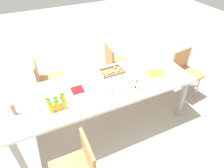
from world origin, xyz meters
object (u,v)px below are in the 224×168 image
(juice_bottle_3, at_px, (49,103))
(juice_bottle_0, at_px, (51,108))
(snack_tray, at_px, (112,71))
(chair_far_right, at_px, (115,63))
(plate_stack, at_px, (105,86))
(juice_bottle_4, at_px, (56,102))
(juice_bottle_5, at_px, (63,99))
(paper_folder, at_px, (156,73))
(chair_end, at_px, (185,70))
(chair_far_left, at_px, (46,79))
(juice_bottle_1, at_px, (57,105))
(napkin_stack, at_px, (77,90))
(fruit_pizza, at_px, (133,83))
(juice_bottle_2, at_px, (64,104))
(chair_near_left, at_px, (78,167))
(party_table, at_px, (102,89))
(cardboard_tube, at_px, (14,109))

(juice_bottle_3, bearing_deg, juice_bottle_0, -82.87)
(juice_bottle_0, bearing_deg, snack_tray, 24.03)
(chair_far_right, distance_m, plate_stack, 1.02)
(juice_bottle_4, relative_size, juice_bottle_5, 0.90)
(snack_tray, bearing_deg, paper_folder, -28.12)
(juice_bottle_0, distance_m, snack_tray, 1.02)
(chair_far_right, height_order, chair_end, same)
(chair_far_left, relative_size, juice_bottle_1, 5.95)
(chair_far_left, height_order, napkin_stack, chair_far_left)
(juice_bottle_4, xyz_separation_m, fruit_pizza, (1.01, -0.02, -0.05))
(chair_far_right, height_order, fruit_pizza, chair_far_right)
(snack_tray, bearing_deg, chair_end, -6.74)
(chair_far_left, height_order, juice_bottle_1, juice_bottle_1)
(fruit_pizza, bearing_deg, snack_tray, 112.82)
(chair_end, bearing_deg, juice_bottle_2, -0.25)
(plate_stack, xyz_separation_m, napkin_stack, (-0.34, 0.10, -0.01))
(chair_end, bearing_deg, juice_bottle_1, -0.63)
(juice_bottle_0, distance_m, plate_stack, 0.72)
(juice_bottle_3, xyz_separation_m, paper_folder, (1.49, 0.04, -0.06))
(juice_bottle_1, height_order, juice_bottle_4, juice_bottle_1)
(chair_near_left, bearing_deg, chair_end, -67.09)
(chair_far_left, bearing_deg, juice_bottle_1, 5.25)
(party_table, distance_m, cardboard_tube, 1.06)
(chair_far_right, bearing_deg, chair_end, 57.07)
(juice_bottle_5, bearing_deg, juice_bottle_3, -179.92)
(juice_bottle_1, xyz_separation_m, snack_tray, (0.86, 0.41, -0.05))
(chair_near_left, xyz_separation_m, juice_bottle_4, (-0.01, 0.69, 0.30))
(juice_bottle_3, distance_m, snack_tray, 1.00)
(fruit_pizza, xyz_separation_m, cardboard_tube, (-1.45, 0.08, 0.06))
(party_table, xyz_separation_m, paper_folder, (0.80, -0.07, 0.06))
(snack_tray, bearing_deg, fruit_pizza, -67.18)
(juice_bottle_5, relative_size, plate_stack, 0.69)
(fruit_pizza, relative_size, paper_folder, 1.29)
(party_table, xyz_separation_m, fruit_pizza, (0.40, -0.13, 0.07))
(cardboard_tube, bearing_deg, paper_folder, -0.54)
(chair_end, xyz_separation_m, juice_bottle_3, (-2.21, -0.18, 0.30))
(chair_far_left, distance_m, juice_bottle_4, 0.96)
(juice_bottle_2, distance_m, juice_bottle_5, 0.08)
(juice_bottle_0, bearing_deg, chair_end, 6.85)
(juice_bottle_4, relative_size, snack_tray, 0.42)
(chair_end, height_order, juice_bottle_2, juice_bottle_2)
(chair_far_left, relative_size, plate_stack, 3.81)
(plate_stack, height_order, cardboard_tube, cardboard_tube)
(juice_bottle_5, height_order, cardboard_tube, same)
(snack_tray, distance_m, paper_folder, 0.63)
(plate_stack, bearing_deg, chair_far_right, 56.09)
(chair_near_left, relative_size, chair_end, 1.00)
(party_table, xyz_separation_m, napkin_stack, (-0.31, 0.05, 0.07))
(party_table, xyz_separation_m, plate_stack, (0.03, -0.05, 0.08))
(chair_end, distance_m, paper_folder, 0.77)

